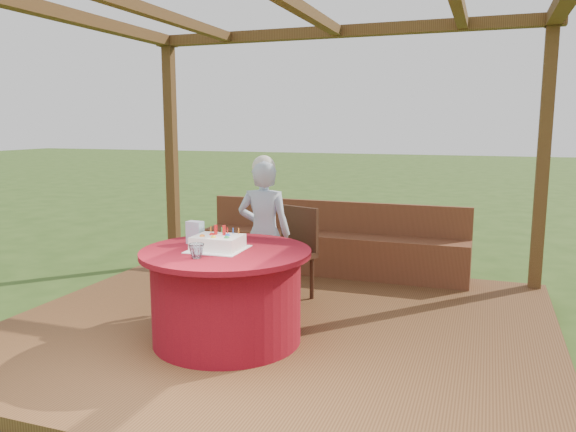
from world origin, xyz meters
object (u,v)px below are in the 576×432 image
Objects in this scene: table at (227,295)px; bench at (332,250)px; elderly_woman at (264,231)px; drinking_glass at (197,251)px; gift_bag at (195,232)px; birthday_cake at (218,243)px; chair at (292,248)px.

bench is at bearing 83.92° from table.
table is at bearing -96.08° from bench.
table is at bearing -86.09° from elderly_woman.
bench is at bearing 76.82° from elderly_woman.
elderly_woman reaches higher than drinking_glass.
table is 11.61× the size of drinking_glass.
elderly_woman is at bearing 75.70° from gift_bag.
elderly_woman reaches higher than table.
gift_bag is (-0.27, 0.14, 0.03)m from birthday_cake.
drinking_glass is at bearing -56.13° from gift_bag.
chair reaches higher than drinking_glass.
elderly_woman reaches higher than bench.
gift_bag is 1.60× the size of drinking_glass.
drinking_glass reaches higher than bench.
chair is 2.11× the size of birthday_cake.
bench is at bearing 82.49° from birthday_cake.
table is (-0.24, -2.22, 0.10)m from bench.
elderly_woman is at bearing 90.33° from birthday_cake.
table is 0.99m from elderly_woman.
birthday_cake is at bearing -98.11° from chair.
birthday_cake is (-0.06, -0.02, 0.41)m from table.
bench is 2.23m from table.
birthday_cake is 0.30m from drinking_glass.
birthday_cake is (0.01, -0.95, 0.08)m from elderly_woman.
table is 7.26× the size of gift_bag.
gift_bag is at bearing 152.29° from birthday_cake.
drinking_glass is (-0.31, -2.53, 0.51)m from bench.
bench is 7.17× the size of birthday_cake.
chair is 1.55m from drinking_glass.
drinking_glass is (0.25, -0.44, -0.04)m from gift_bag.
drinking_glass is (-0.19, -1.51, 0.29)m from chair.
elderly_woman reaches higher than chair.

